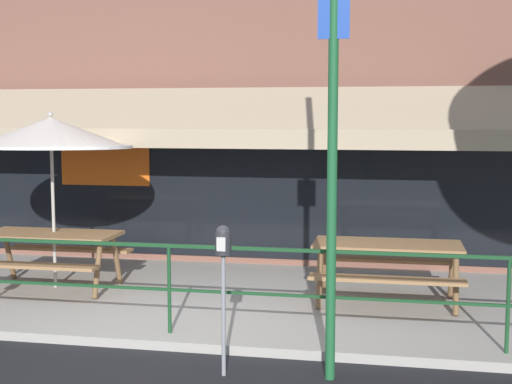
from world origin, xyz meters
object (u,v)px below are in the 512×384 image
Objects in this scene: patio_umbrella_left at (51,134)px; parking_meter_far at (223,255)px; picnic_table_centre at (387,256)px; street_sign_pole at (333,125)px; picnic_table_left at (51,244)px.

parking_meter_far is at bearing -40.54° from patio_umbrella_left.
street_sign_pole reaches higher than picnic_table_centre.
picnic_table_left is at bearing 140.66° from parking_meter_far.
street_sign_pole is at bearing -30.50° from picnic_table_left.
patio_umbrella_left is at bearing 148.38° from street_sign_pole.
street_sign_pole is (3.95, -2.33, 1.64)m from picnic_table_left.
picnic_table_centre is (4.43, 0.07, 0.00)m from picnic_table_left.
parking_meter_far is at bearing -173.91° from street_sign_pole.
patio_umbrella_left reaches higher than picnic_table_centre.
street_sign_pole reaches higher than picnic_table_left.
picnic_table_left is at bearing 149.50° from street_sign_pole.
patio_umbrella_left is 4.04m from parking_meter_far.
picnic_table_left is 3.86m from parking_meter_far.
parking_meter_far is 1.55m from street_sign_pole.
picnic_table_centre is 0.39× the size of street_sign_pole.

